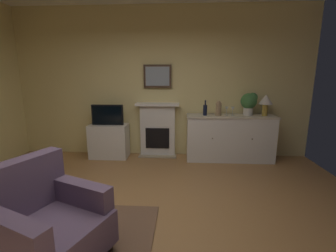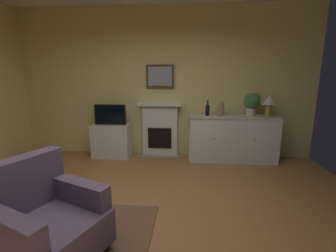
% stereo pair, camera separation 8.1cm
% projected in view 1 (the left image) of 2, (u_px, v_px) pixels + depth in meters
% --- Properties ---
extents(ground_plane, '(5.97, 5.04, 0.10)m').
position_uv_depth(ground_plane, '(142.00, 229.00, 2.59)').
color(ground_plane, '#9E7042').
rests_on(ground_plane, ground).
extents(wall_rear, '(5.97, 0.06, 2.96)m').
position_uv_depth(wall_rear, '(161.00, 83.00, 4.70)').
color(wall_rear, '#EAD68C').
rests_on(wall_rear, ground_plane).
extents(area_rug, '(1.81, 1.49, 0.02)m').
position_uv_depth(area_rug, '(59.00, 246.00, 2.25)').
color(area_rug, brown).
rests_on(area_rug, ground_plane).
extents(fireplace_unit, '(0.87, 0.30, 1.10)m').
position_uv_depth(fireplace_unit, '(158.00, 130.00, 4.77)').
color(fireplace_unit, white).
rests_on(fireplace_unit, ground_plane).
extents(framed_picture, '(0.55, 0.04, 0.45)m').
position_uv_depth(framed_picture, '(158.00, 76.00, 4.59)').
color(framed_picture, '#473323').
extents(sideboard_cabinet, '(1.68, 0.49, 0.89)m').
position_uv_depth(sideboard_cabinet, '(230.00, 138.00, 4.54)').
color(sideboard_cabinet, white).
rests_on(sideboard_cabinet, ground_plane).
extents(table_lamp, '(0.26, 0.26, 0.40)m').
position_uv_depth(table_lamp, '(266.00, 101.00, 4.35)').
color(table_lamp, '#B79338').
rests_on(table_lamp, sideboard_cabinet).
extents(wine_bottle, '(0.08, 0.08, 0.29)m').
position_uv_depth(wine_bottle, '(205.00, 110.00, 4.43)').
color(wine_bottle, black).
rests_on(wine_bottle, sideboard_cabinet).
extents(wine_glass_left, '(0.07, 0.07, 0.16)m').
position_uv_depth(wine_glass_left, '(227.00, 109.00, 4.44)').
color(wine_glass_left, silver).
rests_on(wine_glass_left, sideboard_cabinet).
extents(wine_glass_center, '(0.07, 0.07, 0.16)m').
position_uv_depth(wine_glass_center, '(233.00, 109.00, 4.42)').
color(wine_glass_center, silver).
rests_on(wine_glass_center, sideboard_cabinet).
extents(vase_decorative, '(0.11, 0.11, 0.28)m').
position_uv_depth(vase_decorative, '(219.00, 108.00, 4.38)').
color(vase_decorative, '#9E7F5B').
rests_on(vase_decorative, sideboard_cabinet).
extents(tv_cabinet, '(0.75, 0.42, 0.68)m').
position_uv_depth(tv_cabinet, '(109.00, 141.00, 4.72)').
color(tv_cabinet, white).
rests_on(tv_cabinet, ground_plane).
extents(tv_set, '(0.62, 0.07, 0.40)m').
position_uv_depth(tv_set, '(107.00, 115.00, 4.58)').
color(tv_set, black).
rests_on(tv_set, tv_cabinet).
extents(potted_plant_small, '(0.30, 0.30, 0.43)m').
position_uv_depth(potted_plant_small, '(249.00, 102.00, 4.42)').
color(potted_plant_small, beige).
rests_on(potted_plant_small, sideboard_cabinet).
extents(armchair, '(1.04, 1.01, 0.92)m').
position_uv_depth(armchair, '(47.00, 223.00, 2.01)').
color(armchair, '#604C66').
rests_on(armchair, ground_plane).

